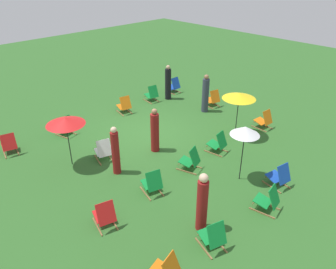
{
  "coord_description": "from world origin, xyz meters",
  "views": [
    {
      "loc": [
        7.65,
        9.05,
        6.43
      ],
      "look_at": [
        0.0,
        1.2,
        0.5
      ],
      "focal_mm": 35.56,
      "sensor_mm": 36.0,
      "label": 1
    }
  ],
  "objects": [
    {
      "name": "deckchair_13",
      "position": [
        -0.73,
        5.4,
        0.37
      ],
      "size": [
        0.61,
        0.84,
        0.83
      ],
      "rotation": [
        0.0,
        0.0,
        -0.19
      ],
      "color": "olive",
      "rests_on": "ground"
    },
    {
      "name": "deckchair_11",
      "position": [
        -4.15,
        -2.61,
        0.37
      ],
      "size": [
        0.48,
        0.76,
        0.83
      ],
      "rotation": [
        0.0,
        0.0,
        -0.0
      ],
      "color": "olive",
      "rests_on": "ground"
    },
    {
      "name": "deckchair_12",
      "position": [
        2.3,
        0.29,
        0.37
      ],
      "size": [
        0.67,
        0.86,
        0.83
      ],
      "rotation": [
        0.0,
        0.0,
        -0.29
      ],
      "color": "olive",
      "rests_on": "ground"
    },
    {
      "name": "person_1",
      "position": [
        -3.32,
        -2.2,
        0.82
      ],
      "size": [
        0.4,
        0.4,
        1.74
      ],
      "rotation": [
        0.0,
        0.0,
        5.15
      ],
      "color": "black",
      "rests_on": "ground"
    },
    {
      "name": "umbrella_2",
      "position": [
        -0.19,
        4.33,
        1.77
      ],
      "size": [
        0.9,
        0.9,
        1.91
      ],
      "color": "black",
      "rests_on": "ground"
    },
    {
      "name": "person_3",
      "position": [
        -3.47,
        0.08,
        0.84
      ],
      "size": [
        0.43,
        0.43,
        1.77
      ],
      "rotation": [
        0.0,
        0.0,
        1.0
      ],
      "color": "#333847",
      "rests_on": "ground"
    },
    {
      "name": "deckchair_3",
      "position": [
        2.32,
        -2.31,
        0.37
      ],
      "size": [
        0.65,
        0.86,
        0.83
      ],
      "rotation": [
        0.0,
        0.0,
        0.25
      ],
      "color": "olive",
      "rests_on": "ground"
    },
    {
      "name": "deckchair_7",
      "position": [
        -0.69,
        -2.37,
        0.37
      ],
      "size": [
        0.61,
        0.83,
        0.83
      ],
      "rotation": [
        0.0,
        0.0,
        -0.18
      ],
      "color": "olive",
      "rests_on": "ground"
    },
    {
      "name": "deckchair_4",
      "position": [
        4.51,
        -2.44,
        0.37
      ],
      "size": [
        0.63,
        0.85,
        0.83
      ],
      "rotation": [
        0.0,
        0.0,
        -0.22
      ],
      "color": "olive",
      "rests_on": "ground"
    },
    {
      "name": "deckchair_2",
      "position": [
        0.51,
        5.76,
        0.37
      ],
      "size": [
        0.6,
        0.83,
        0.83
      ],
      "rotation": [
        0.0,
        0.0,
        0.18
      ],
      "color": "olive",
      "rests_on": "ground"
    },
    {
      "name": "person_0",
      "position": [
        0.56,
        1.09,
        0.8
      ],
      "size": [
        0.41,
        0.41,
        1.69
      ],
      "rotation": [
        0.0,
        0.0,
        1.17
      ],
      "color": "maroon",
      "rests_on": "ground"
    },
    {
      "name": "ground_plane",
      "position": [
        0.0,
        0.0,
        0.0
      ],
      "size": [
        40.0,
        40.0,
        0.0
      ],
      "primitive_type": "plane",
      "color": "#2D6026"
    },
    {
      "name": "deckchair_10",
      "position": [
        -4.2,
        -0.03,
        0.37
      ],
      "size": [
        0.63,
        0.84,
        0.83
      ],
      "rotation": [
        0.0,
        0.0,
        -0.21
      ],
      "color": "olive",
      "rests_on": "ground"
    },
    {
      "name": "person_2",
      "position": [
        2.39,
        4.91,
        0.84
      ],
      "size": [
        0.31,
        0.31,
        1.75
      ],
      "rotation": [
        0.0,
        0.0,
        1.65
      ],
      "color": "maroon",
      "rests_on": "ground"
    },
    {
      "name": "deckchair_6",
      "position": [
        -3.92,
        2.92,
        0.37
      ],
      "size": [
        0.53,
        0.79,
        0.83
      ],
      "rotation": [
        0.0,
        0.0,
        -0.07
      ],
      "color": "olive",
      "rests_on": "ground"
    },
    {
      "name": "deckchair_5",
      "position": [
        2.33,
        2.9,
        0.37
      ],
      "size": [
        0.67,
        0.86,
        0.83
      ],
      "rotation": [
        0.0,
        0.0,
        -0.28
      ],
      "color": "olive",
      "rests_on": "ground"
    },
    {
      "name": "deckchair_0",
      "position": [
        4.16,
        3.07,
        0.37
      ],
      "size": [
        0.66,
        0.86,
        0.83
      ],
      "rotation": [
        0.0,
        0.0,
        -0.27
      ],
      "color": "olive",
      "rests_on": "ground"
    },
    {
      "name": "person_4",
      "position": [
        2.44,
        1.26,
        0.82
      ],
      "size": [
        0.36,
        0.36,
        1.71
      ],
      "rotation": [
        0.0,
        0.0,
        2.14
      ],
      "color": "maroon",
      "rests_on": "ground"
    },
    {
      "name": "deckchair_1",
      "position": [
        0.55,
        2.85,
        0.37
      ],
      "size": [
        0.68,
        0.87,
        0.83
      ],
      "rotation": [
        0.0,
        0.0,
        0.31
      ],
      "color": "olive",
      "rests_on": "ground"
    },
    {
      "name": "umbrella_1",
      "position": [
        3.26,
        -0.24,
        1.67
      ],
      "size": [
        1.28,
        1.28,
        1.79
      ],
      "color": "black",
      "rests_on": "ground"
    },
    {
      "name": "deckchair_15",
      "position": [
        -2.51,
        -2.52,
        0.37
      ],
      "size": [
        0.58,
        0.82,
        0.83
      ],
      "rotation": [
        0.0,
        0.0,
        -0.15
      ],
      "color": "olive",
      "rests_on": "ground"
    },
    {
      "name": "deckchair_8",
      "position": [
        -1.0,
        2.78,
        0.37
      ],
      "size": [
        0.58,
        0.82,
        0.83
      ],
      "rotation": [
        0.0,
        0.0,
        0.15
      ],
      "color": "olive",
      "rests_on": "ground"
    },
    {
      "name": "umbrella_0",
      "position": [
        -2.52,
        2.49,
        1.71
      ],
      "size": [
        1.29,
        1.29,
        1.82
      ],
      "color": "black",
      "rests_on": "ground"
    },
    {
      "name": "deckchair_14",
      "position": [
        2.7,
        5.55,
        0.37
      ],
      "size": [
        0.68,
        0.87,
        0.83
      ],
      "rotation": [
        0.0,
        0.0,
        -0.3
      ],
      "color": "olive",
      "rests_on": "ground"
    }
  ]
}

